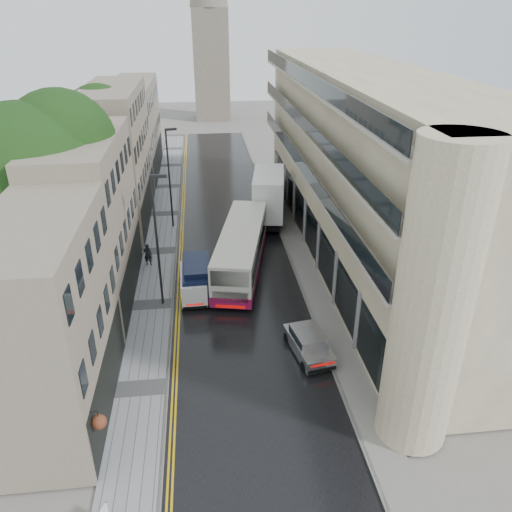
{
  "coord_description": "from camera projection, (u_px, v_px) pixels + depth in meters",
  "views": [
    {
      "loc": [
        -2.18,
        -10.0,
        18.08
      ],
      "look_at": [
        1.01,
        18.0,
        3.97
      ],
      "focal_mm": 35.0,
      "sensor_mm": 36.0,
      "label": 1
    }
  ],
  "objects": [
    {
      "name": "silver_hatchback",
      "position": [
        305.0,
        360.0,
        27.28
      ],
      "size": [
        2.42,
        4.25,
        1.5
      ],
      "primitive_type": null,
      "rotation": [
        0.0,
        0.0,
        0.17
      ],
      "color": "#ACABB0",
      "rests_on": "road"
    },
    {
      "name": "tree_near",
      "position": [
        34.0,
        209.0,
        30.59
      ],
      "size": [
        10.56,
        10.56,
        13.89
      ],
      "primitive_type": null,
      "color": "black",
      "rests_on": "ground"
    },
    {
      "name": "cream_bus",
      "position": [
        217.0,
        270.0,
        34.6
      ],
      "size": [
        5.26,
        12.56,
        3.34
      ],
      "primitive_type": null,
      "rotation": [
        0.0,
        0.0,
        -0.21
      ],
      "color": "silver",
      "rests_on": "road"
    },
    {
      "name": "pedestrian",
      "position": [
        148.0,
        254.0,
        38.37
      ],
      "size": [
        0.7,
        0.52,
        1.77
      ],
      "primitive_type": "imported",
      "rotation": [
        0.0,
        0.0,
        2.98
      ],
      "color": "black",
      "rests_on": "left_sidewalk"
    },
    {
      "name": "white_van",
      "position": [
        182.0,
        296.0,
        33.07
      ],
      "size": [
        1.83,
        4.06,
        1.81
      ],
      "primitive_type": null,
      "rotation": [
        0.0,
        0.0,
        0.03
      ],
      "color": "white",
      "rests_on": "road"
    },
    {
      "name": "right_sidewalk",
      "position": [
        295.0,
        245.0,
        42.15
      ],
      "size": [
        1.8,
        85.0,
        0.12
      ],
      "primitive_type": "cube",
      "color": "slate",
      "rests_on": "ground"
    },
    {
      "name": "left_sidewalk",
      "position": [
        160.0,
        251.0,
        41.01
      ],
      "size": [
        2.7,
        85.0,
        0.12
      ],
      "primitive_type": "cube",
      "color": "gray",
      "rests_on": "ground"
    },
    {
      "name": "lamp_post_far",
      "position": [
        170.0,
        180.0,
        43.59
      ],
      "size": [
        1.02,
        0.41,
        8.82
      ],
      "primitive_type": null,
      "rotation": [
        0.0,
        0.0,
        0.19
      ],
      "color": "black",
      "rests_on": "left_sidewalk"
    },
    {
      "name": "road",
      "position": [
        231.0,
        248.0,
        41.63
      ],
      "size": [
        9.0,
        85.0,
        0.02
      ],
      "primitive_type": "cube",
      "color": "black",
      "rests_on": "ground"
    },
    {
      "name": "old_shop_row",
      "position": [
        110.0,
        174.0,
        40.21
      ],
      "size": [
        4.5,
        56.0,
        12.0
      ],
      "primitive_type": null,
      "color": "gray",
      "rests_on": "ground"
    },
    {
      "name": "lamp_post_near",
      "position": [
        157.0,
        243.0,
        31.76
      ],
      "size": [
        1.02,
        0.28,
        8.94
      ],
      "primitive_type": null,
      "rotation": [
        0.0,
        0.0,
        -0.05
      ],
      "color": "black",
      "rests_on": "left_sidewalk"
    },
    {
      "name": "tree_far",
      "position": [
        82.0,
        162.0,
        42.49
      ],
      "size": [
        9.24,
        9.24,
        12.46
      ],
      "primitive_type": null,
      "color": "black",
      "rests_on": "ground"
    },
    {
      "name": "white_lorry",
      "position": [
        254.0,
        203.0,
        44.64
      ],
      "size": [
        4.1,
        9.28,
        4.7
      ],
      "primitive_type": null,
      "rotation": [
        0.0,
        0.0,
        -0.16
      ],
      "color": "white",
      "rests_on": "road"
    },
    {
      "name": "navy_van",
      "position": [
        184.0,
        288.0,
        33.28
      ],
      "size": [
        1.99,
        4.82,
        2.44
      ],
      "primitive_type": null,
      "rotation": [
        0.0,
        0.0,
        0.02
      ],
      "color": "black",
      "rests_on": "road"
    },
    {
      "name": "modern_block",
      "position": [
        364.0,
        168.0,
        38.21
      ],
      "size": [
        8.0,
        40.0,
        14.0
      ],
      "primitive_type": null,
      "color": "beige",
      "rests_on": "ground"
    }
  ]
}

